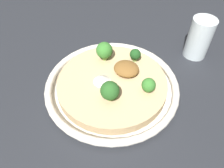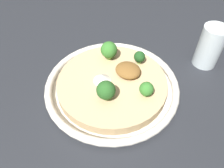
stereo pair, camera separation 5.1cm
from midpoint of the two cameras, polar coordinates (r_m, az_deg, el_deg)
The scene contains 9 objects.
ground_plane at distance 0.53m, azimuth 2.77°, elevation -1.68°, with size 6.00×6.00×0.00m, color #23262B.
risotto_bowl at distance 0.52m, azimuth 2.84°, elevation -0.51°, with size 0.31×0.31×0.03m.
cheese_sprinkle at distance 0.50m, azimuth 0.33°, elevation 1.51°, with size 0.04×0.04×0.02m.
crispy_onion_garnish at distance 0.51m, azimuth 7.06°, elevation 3.44°, with size 0.06×0.05×0.03m.
broccoli_right at distance 0.47m, azimuth 12.32°, elevation -1.13°, with size 0.03×0.03×0.04m.
broccoli_back_right at distance 0.54m, azimuth 9.91°, elevation 6.83°, with size 0.03×0.03×0.03m.
broccoli_back_left at distance 0.54m, azimuth 1.94°, elevation 8.73°, with size 0.04×0.04×0.05m.
broccoli_front at distance 0.45m, azimuth 1.68°, elevation -1.85°, with size 0.04×0.04×0.05m.
drinking_glass at distance 0.62m, azimuth 26.41°, elevation 8.66°, with size 0.06×0.06×0.11m.
Camera 2 is at (0.18, -0.29, 0.40)m, focal length 35.00 mm.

